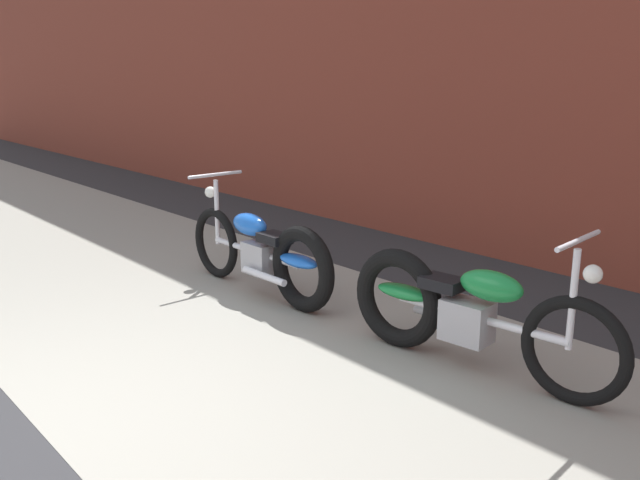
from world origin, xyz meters
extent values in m
plane|color=#2D2D30|center=(0.00, 0.00, 0.00)|extent=(80.00, 80.00, 0.00)
cube|color=gray|center=(0.00, 1.75, 0.00)|extent=(36.00, 3.50, 0.01)
torus|color=black|center=(-1.88, 2.34, 0.34)|extent=(0.68, 0.09, 0.68)
torus|color=black|center=(-0.58, 2.35, 0.36)|extent=(0.73, 0.14, 0.73)
cylinder|color=silver|center=(-1.23, 2.35, 0.38)|extent=(1.24, 0.07, 0.06)
cube|color=#99999E|center=(-1.15, 2.35, 0.34)|extent=(0.32, 0.22, 0.28)
ellipsoid|color=blue|center=(-1.31, 2.35, 0.62)|extent=(0.44, 0.19, 0.20)
ellipsoid|color=blue|center=(-0.63, 2.35, 0.42)|extent=(0.44, 0.18, 0.10)
cube|color=black|center=(-0.95, 2.35, 0.56)|extent=(0.28, 0.20, 0.08)
cylinder|color=silver|center=(-1.84, 2.34, 0.65)|extent=(0.04, 0.04, 0.62)
cylinder|color=silver|center=(-1.84, 2.34, 1.01)|extent=(0.04, 0.58, 0.03)
sphere|color=white|center=(-1.94, 2.34, 0.83)|extent=(0.11, 0.11, 0.11)
cylinder|color=silver|center=(-0.91, 2.20, 0.26)|extent=(0.55, 0.07, 0.06)
torus|color=black|center=(1.73, 2.55, 0.34)|extent=(0.68, 0.15, 0.68)
torus|color=black|center=(0.44, 2.41, 0.36)|extent=(0.74, 0.21, 0.73)
cylinder|color=silver|center=(1.09, 2.48, 0.38)|extent=(1.23, 0.19, 0.06)
cube|color=#99999E|center=(1.01, 2.47, 0.34)|extent=(0.34, 0.25, 0.28)
ellipsoid|color=#197A38|center=(1.17, 2.48, 0.62)|extent=(0.46, 0.24, 0.20)
ellipsoid|color=#197A38|center=(0.49, 2.41, 0.42)|extent=(0.46, 0.23, 0.10)
cube|color=black|center=(0.81, 2.45, 0.56)|extent=(0.30, 0.23, 0.08)
cylinder|color=silver|center=(1.69, 2.54, 0.65)|extent=(0.05, 0.05, 0.62)
cylinder|color=silver|center=(1.69, 2.54, 1.01)|extent=(0.09, 0.58, 0.03)
sphere|color=white|center=(1.79, 2.55, 0.83)|extent=(0.11, 0.11, 0.11)
cylinder|color=silver|center=(0.75, 2.59, 0.26)|extent=(0.55, 0.12, 0.06)
camera|label=1|loc=(3.55, -1.03, 1.95)|focal=37.82mm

